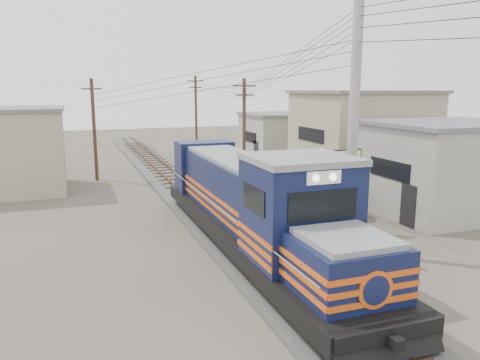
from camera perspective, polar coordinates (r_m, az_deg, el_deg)
name	(u,v)px	position (r m, az deg, el deg)	size (l,w,h in m)	color
ground	(261,258)	(18.08, 2.56, -9.48)	(120.00, 120.00, 0.00)	#473F35
ballast	(195,199)	(27.17, -5.49, -2.26)	(3.60, 70.00, 0.16)	#595651
track	(195,195)	(27.13, -5.50, -1.89)	(1.15, 70.00, 0.12)	#51331E
locomotive	(253,207)	(18.24, 1.65, -3.27)	(3.13, 17.04, 4.22)	black
utility_pole_main	(353,125)	(18.18, 13.64, 6.53)	(0.40, 0.40, 10.00)	#9E9B93
wooden_pole_mid	(244,128)	(31.71, 0.50, 6.31)	(1.60, 0.24, 7.00)	#4C3826
wooden_pole_far	(196,114)	(45.13, -5.38, 8.04)	(1.60, 0.24, 7.50)	#4C3826
wooden_pole_left	(94,128)	(33.77, -17.36, 6.10)	(1.60, 0.24, 7.00)	#4C3826
power_lines	(197,64)	(24.97, -5.25, 13.87)	(9.65, 19.00, 3.30)	black
shophouse_front	(446,167)	(26.20, 23.86, 1.41)	(7.35, 6.30, 4.70)	gray
shophouse_mid	(362,136)	(33.68, 14.65, 5.26)	(8.40, 7.35, 6.20)	gray
shophouse_back	(281,137)	(41.71, 5.07, 5.28)	(6.30, 6.30, 4.20)	gray
shophouse_left	(12,150)	(32.04, -26.04, 3.30)	(6.30, 6.30, 5.20)	gray
billboard	(336,172)	(20.63, 11.67, 0.93)	(2.44, 0.20, 3.76)	#99999E
market_umbrella	(334,177)	(23.73, 11.40, 0.38)	(2.73, 2.73, 2.30)	black
vendor	(350,195)	(25.70, 13.26, -1.74)	(0.55, 0.36, 1.51)	black
plant_nursery	(318,209)	(23.43, 9.45, -3.49)	(3.13, 2.30, 1.10)	#25601B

